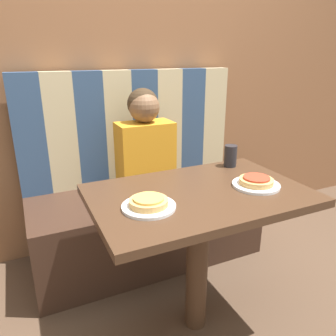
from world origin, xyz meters
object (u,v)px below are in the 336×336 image
at_px(plate_left, 149,207).
at_px(pizza_left, 149,202).
at_px(pizza_right, 256,181).
at_px(drinking_cup, 230,156).
at_px(plate_right, 256,185).
at_px(person, 145,143).

bearing_deg(plate_left, pizza_left, -20.56).
bearing_deg(pizza_right, drinking_cup, 78.74).
distance_m(plate_left, plate_right, 0.50).
distance_m(pizza_left, pizza_right, 0.50).
bearing_deg(person, plate_right, -69.91).
height_order(plate_left, plate_right, same).
xyz_separation_m(plate_right, drinking_cup, (0.05, 0.27, 0.05)).
height_order(person, drinking_cup, person).
bearing_deg(pizza_left, person, 69.91).
xyz_separation_m(plate_left, drinking_cup, (0.56, 0.27, 0.05)).
bearing_deg(drinking_cup, pizza_left, -153.95).
distance_m(person, pizza_left, 0.73).
relative_size(person, pizza_left, 4.16).
relative_size(plate_left, plate_right, 1.00).
relative_size(person, drinking_cup, 5.59).
xyz_separation_m(person, drinking_cup, (0.31, -0.42, -0.00)).
relative_size(plate_left, drinking_cup, 1.87).
bearing_deg(person, pizza_right, -69.91).
height_order(plate_right, drinking_cup, drinking_cup).
relative_size(plate_right, drinking_cup, 1.87).
bearing_deg(plate_right, pizza_right, -159.44).
bearing_deg(plate_left, drinking_cup, 26.05).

